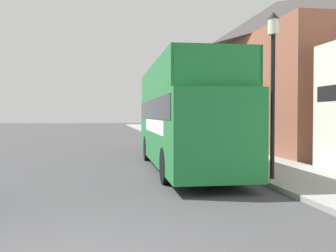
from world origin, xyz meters
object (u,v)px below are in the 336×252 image
parked_car_ahead_of_bus (163,139)px  lamp_post_nearest (273,65)px  tour_bus (183,122)px  lamp_post_second (202,89)px

parked_car_ahead_of_bus → lamp_post_nearest: bearing=-81.4°
tour_bus → parked_car_ahead_of_bus: bearing=88.2°
lamp_post_nearest → lamp_post_second: 9.40m
tour_bus → lamp_post_second: 6.60m
tour_bus → lamp_post_nearest: (2.00, -3.43, 1.76)m
parked_car_ahead_of_bus → lamp_post_nearest: 11.70m
tour_bus → lamp_post_nearest: lamp_post_nearest is taller
tour_bus → parked_car_ahead_of_bus: 7.90m
lamp_post_nearest → lamp_post_second: bearing=88.3°
lamp_post_nearest → lamp_post_second: lamp_post_nearest is taller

